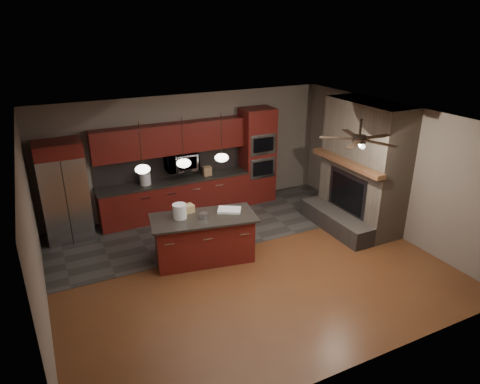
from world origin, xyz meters
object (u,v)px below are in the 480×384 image
paint_can (204,216)px  cardboard_box (187,209)px  kitchen_island (204,238)px  oven_tower (257,156)px  refrigerator (64,191)px  microwave (181,162)px  counter_box (207,171)px  paint_tray (229,210)px  white_bucket (179,211)px  counter_bucket (145,179)px

paint_can → cardboard_box: (-0.18, 0.39, 0.02)m
kitchen_island → cardboard_box: size_ratio=8.88×
oven_tower → refrigerator: bearing=-179.1°
oven_tower → microwave: (-1.98, 0.06, 0.11)m
kitchen_island → cardboard_box: (-0.19, 0.33, 0.53)m
paint_can → counter_box: (0.97, 2.22, 0.04)m
microwave → counter_box: microwave is taller
microwave → cardboard_box: size_ratio=3.09×
microwave → refrigerator: (-2.60, -0.13, -0.23)m
paint_can → paint_tray: paint_can is taller
refrigerator → cardboard_box: bearing=-41.4°
microwave → white_bucket: (-0.77, -2.11, -0.24)m
oven_tower → paint_tray: oven_tower is taller
paint_can → paint_tray: size_ratio=0.36×
oven_tower → cardboard_box: size_ratio=10.04×
white_bucket → refrigerator: bearing=132.7°
oven_tower → counter_box: (-1.38, -0.04, -0.18)m
microwave → refrigerator: size_ratio=0.34×
paint_tray → microwave: bearing=124.8°
microwave → counter_box: bearing=-9.6°
kitchen_island → refrigerator: bearing=146.9°
refrigerator → cardboard_box: 2.73m
kitchen_island → counter_bucket: 2.34m
white_bucket → counter_bucket: (-0.11, 2.06, -0.02)m
paint_tray → counter_box: 2.17m
microwave → white_bucket: size_ratio=2.62×
counter_box → counter_bucket: bearing=178.4°
oven_tower → paint_tray: (-1.79, -2.18, -0.25)m
oven_tower → refrigerator: size_ratio=1.12×
oven_tower → white_bucket: bearing=-143.3°
microwave → counter_box: (0.59, -0.10, -0.29)m
oven_tower → microwave: size_ratio=3.25×
microwave → paint_can: bearing=-99.2°
refrigerator → counter_box: refrigerator is taller
microwave → cardboard_box: bearing=-106.1°
oven_tower → paint_can: size_ratio=15.02×
refrigerator → kitchen_island: (2.24, -2.13, -0.60)m
oven_tower → microwave: 1.98m
paint_can → oven_tower: bearing=43.9°
paint_tray → cardboard_box: cardboard_box is taller
paint_tray → counter_bucket: (-1.07, 2.18, 0.10)m
refrigerator → cardboard_box: size_ratio=8.99×
kitchen_island → cardboard_box: 0.65m
cardboard_box → counter_bucket: (-0.33, 1.88, 0.04)m
refrigerator → paint_can: (2.23, -2.19, -0.09)m
paint_tray → counter_box: (0.41, 2.13, 0.07)m
oven_tower → refrigerator: 4.58m
white_bucket → paint_tray: (0.96, -0.12, -0.12)m
microwave → paint_can: 2.37m
counter_box → oven_tower: bearing=2.1°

